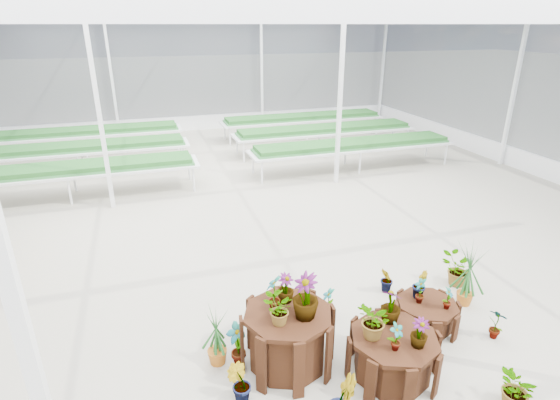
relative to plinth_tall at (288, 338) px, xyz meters
name	(u,v)px	position (x,y,z in m)	size (l,w,h in m)	color
ground_plane	(278,268)	(0.61, 2.37, -0.41)	(24.00, 24.00, 0.00)	gray
greenhouse_shell	(278,150)	(0.61, 2.37, 1.84)	(18.00, 24.00, 4.50)	white
steel_frame	(278,150)	(0.61, 2.37, 1.84)	(18.00, 24.00, 4.50)	silver
nursery_benches	(212,148)	(0.61, 9.57, 0.01)	(16.00, 7.00, 0.84)	silver
plinth_tall	(288,338)	(0.00, 0.00, 0.00)	(1.19, 1.19, 0.81)	black
plinth_mid	(392,356)	(1.20, -0.60, -0.11)	(1.14, 1.14, 0.60)	black
plinth_low	(426,315)	(2.20, 0.10, -0.20)	(0.91, 0.91, 0.41)	black
nursery_plants	(378,317)	(1.25, -0.10, 0.12)	(4.77, 3.08, 1.42)	#1C4F1E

